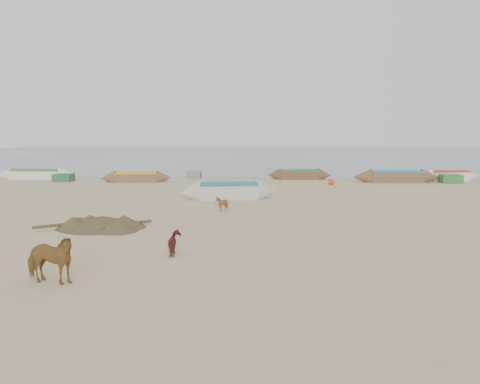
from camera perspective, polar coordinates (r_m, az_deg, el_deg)
name	(u,v)px	position (r m, az deg, el deg)	size (l,w,h in m)	color
ground	(232,230)	(17.94, -0.94, -4.69)	(140.00, 140.00, 0.00)	tan
sea	(267,153)	(99.58, 3.32, 4.77)	(160.00, 160.00, 0.00)	slate
cow_adult	(49,259)	(12.34, -22.24, -7.62)	(0.66, 1.45, 1.23)	brown
calf_front	(222,204)	(22.28, -2.24, -1.46)	(0.60, 0.68, 0.75)	brown
calf_right	(176,243)	(14.33, -7.84, -6.21)	(0.73, 0.62, 0.73)	#59291C
near_canoe	(228,191)	(26.65, -1.44, 0.12)	(5.49, 1.43, 0.94)	beige
debris_pile	(102,221)	(19.38, -16.51, -3.45)	(3.32, 3.32, 0.44)	brown
waterline_canoes	(198,175)	(38.30, -5.09, 2.07)	(48.88, 5.10, 0.91)	brown
beach_clutter	(303,177)	(37.69, 7.71, 1.77)	(44.89, 5.63, 0.64)	#2C6235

